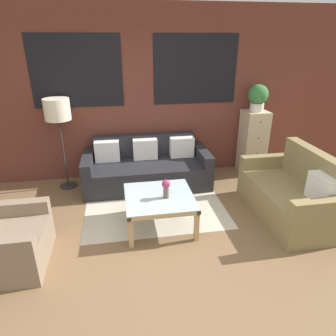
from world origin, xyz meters
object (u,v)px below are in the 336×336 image
Objects in this scene: couch_dark at (147,168)px; drawer_cabinet at (253,142)px; settee_vintage at (292,195)px; flower_vase at (166,187)px; potted_plant at (258,97)px; armchair_corner at (3,242)px; coffee_table at (159,200)px; floor_lamp at (58,113)px.

couch_dark is 1.81× the size of drawer_cabinet.
drawer_cabinet is (0.08, 1.51, 0.25)m from settee_vintage.
flower_vase is at bearing -85.23° from couch_dark.
couch_dark is at bearing -174.12° from potted_plant.
settee_vintage is 1.84m from potted_plant.
armchair_corner reaches higher than flower_vase.
armchair_corner is 0.77× the size of drawer_cabinet.
armchair_corner is at bearing -165.84° from coffee_table.
settee_vintage reaches higher than flower_vase.
flower_vase is at bearing -37.45° from coffee_table.
potted_plant is 1.83× the size of flower_vase.
settee_vintage is at bearing -93.17° from drawer_cabinet.
coffee_table is 2.60m from potted_plant.
flower_vase is at bearing -140.28° from potted_plant.
potted_plant is at bearing 39.72° from flower_vase.
coffee_table is 0.77× the size of drawer_cabinet.
armchair_corner reaches higher than coffee_table.
settee_vintage is at bearing -24.40° from floor_lamp.
couch_dark is 2.34× the size of armchair_corner.
drawer_cabinet is at bearing 27.45° from armchair_corner.
drawer_cabinet is (1.94, 0.20, 0.28)m from couch_dark.
drawer_cabinet is (1.90, 1.46, 0.19)m from coffee_table.
floor_lamp reaches higher than drawer_cabinet.
potted_plant is 2.50m from flower_vase.
couch_dark is 2.36× the size of coffee_table.
armchair_corner is at bearing -135.35° from couch_dark.
flower_vase is (-1.83, -1.52, -0.79)m from potted_plant.
couch_dark is 2.27m from settee_vintage.
couch_dark is 1.97m from drawer_cabinet.
couch_dark is 1.40× the size of floor_lamp.
floor_lamp is (0.41, 1.83, 0.96)m from armchair_corner.
floor_lamp is 5.97× the size of flower_vase.
coffee_table is at bearing -142.58° from drawer_cabinet.
drawer_cabinet is (3.66, 1.90, 0.29)m from armchair_corner.
coffee_table is 2.40m from drawer_cabinet.
potted_plant is at bearing 86.83° from settee_vintage.
settee_vintage is 1.76m from flower_vase.
floor_lamp is 3.32m from drawer_cabinet.
drawer_cabinet is at bearing 5.88° from couch_dark.
settee_vintage is 1.77× the size of armchair_corner.
couch_dark is at bearing -174.12° from drawer_cabinet.
coffee_table is (-1.82, 0.05, 0.06)m from settee_vintage.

